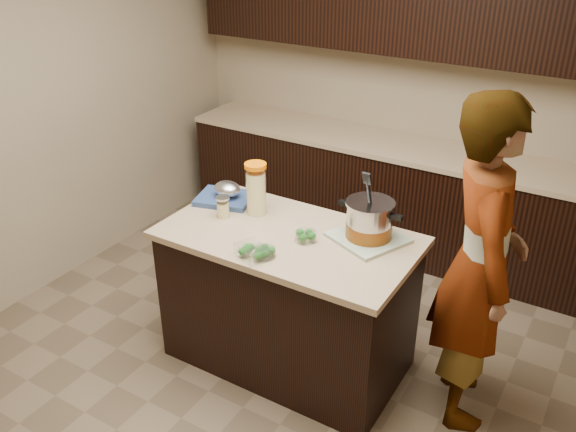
% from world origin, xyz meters
% --- Properties ---
extents(ground_plane, '(4.00, 4.00, 0.00)m').
position_xyz_m(ground_plane, '(0.00, 0.00, 0.00)').
color(ground_plane, brown).
rests_on(ground_plane, ground).
extents(room_shell, '(4.04, 4.04, 2.72)m').
position_xyz_m(room_shell, '(0.00, 0.00, 1.71)').
color(room_shell, tan).
rests_on(room_shell, ground).
extents(back_cabinets, '(3.60, 0.63, 2.33)m').
position_xyz_m(back_cabinets, '(0.00, 1.74, 0.94)').
color(back_cabinets, black).
rests_on(back_cabinets, ground).
extents(island, '(1.46, 0.81, 0.90)m').
position_xyz_m(island, '(0.00, 0.00, 0.45)').
color(island, black).
rests_on(island, ground).
extents(dish_towel, '(0.47, 0.47, 0.02)m').
position_xyz_m(dish_towel, '(0.41, 0.19, 0.91)').
color(dish_towel, '#597750').
rests_on(dish_towel, island).
extents(stock_pot, '(0.38, 0.28, 0.39)m').
position_xyz_m(stock_pot, '(0.41, 0.19, 1.01)').
color(stock_pot, '#B7B7BC').
rests_on(stock_pot, dish_towel).
extents(lemonade_pitcher, '(0.16, 0.16, 0.32)m').
position_xyz_m(lemonade_pitcher, '(-0.31, 0.13, 1.05)').
color(lemonade_pitcher, beige).
rests_on(lemonade_pitcher, island).
extents(mason_jar, '(0.11, 0.11, 0.14)m').
position_xyz_m(mason_jar, '(-0.45, -0.01, 0.96)').
color(mason_jar, beige).
rests_on(mason_jar, island).
extents(broccoli_tub_left, '(0.15, 0.15, 0.06)m').
position_xyz_m(broccoli_tub_left, '(0.12, -0.01, 0.93)').
color(broccoli_tub_left, silver).
rests_on(broccoli_tub_left, island).
extents(broccoli_tub_right, '(0.14, 0.14, 0.05)m').
position_xyz_m(broccoli_tub_right, '(0.02, -0.27, 0.92)').
color(broccoli_tub_right, silver).
rests_on(broccoli_tub_right, island).
extents(broccoli_tub_rect, '(0.22, 0.19, 0.07)m').
position_xyz_m(broccoli_tub_rect, '(-0.04, -0.31, 0.93)').
color(broccoli_tub_rect, silver).
rests_on(broccoli_tub_rect, island).
extents(blue_tray, '(0.40, 0.35, 0.13)m').
position_xyz_m(blue_tray, '(-0.56, 0.17, 0.94)').
color(blue_tray, navy).
rests_on(blue_tray, island).
extents(person, '(0.68, 0.80, 1.85)m').
position_xyz_m(person, '(1.04, 0.19, 0.92)').
color(person, gray).
rests_on(person, ground).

